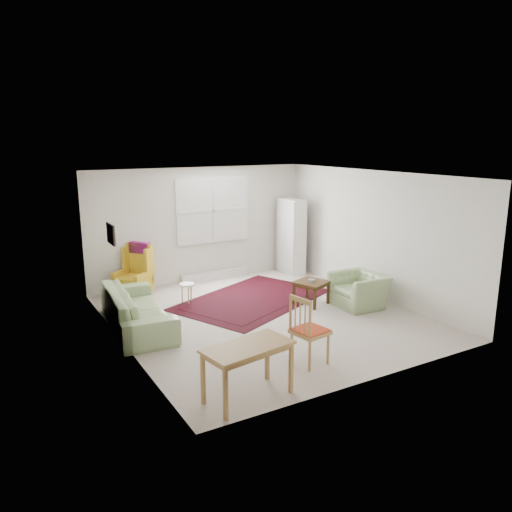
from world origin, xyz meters
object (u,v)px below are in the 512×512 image
stool (187,293)px  desk_chair (310,330)px  sofa (137,301)px  armchair (358,287)px  coffee_table (311,293)px  wingback_chair (132,271)px  desk (248,372)px  cabinet (291,236)px

stool → desk_chair: (0.46, -3.36, 0.31)m
stool → desk_chair: 3.40m
sofa → desk_chair: bearing=-141.5°
armchair → coffee_table: (-0.72, 0.52, -0.14)m
wingback_chair → stool: 1.26m
armchair → desk_chair: (-2.27, -1.58, 0.14)m
sofa → wingback_chair: (0.44, 1.71, 0.07)m
sofa → desk_chair: desk_chair is taller
coffee_table → desk: desk is taller
wingback_chair → cabinet: 3.78m
sofa → armchair: bearing=-98.6°
armchair → stool: bearing=-120.2°
armchair → cabinet: size_ratio=0.55×
sofa → cabinet: 4.53m
armchair → coffee_table: bearing=-122.9°
stool → cabinet: size_ratio=0.22×
sofa → armchair: sofa is taller
desk → armchair: bearing=29.7°
sofa → wingback_chair: wingback_chair is taller
stool → desk_chair: bearing=-82.2°
wingback_chair → stool: wingback_chair is taller
cabinet → coffee_table: bearing=-117.1°
armchair → wingback_chair: (-3.51, 2.71, 0.16)m
sofa → armchair: size_ratio=2.37×
wingback_chair → armchair: bearing=15.0°
stool → cabinet: cabinet is taller
wingback_chair → sofa: bearing=-51.7°
stool → sofa: bearing=-147.3°
coffee_table → wingback_chair: bearing=141.9°
desk → wingback_chair: bearing=90.3°
armchair → desk_chair: 2.78m
sofa → stool: bearing=-51.8°
armchair → wingback_chair: size_ratio=0.90×
armchair → cabinet: cabinet is taller
sofa → cabinet: (4.20, 1.65, 0.41)m
sofa → cabinet: bearing=-63.1°
wingback_chair → desk_chair: (1.24, -4.29, -0.02)m
desk_chair → stool: bearing=-1.0°
coffee_table → desk_chair: size_ratio=0.55×
sofa → desk: sofa is taller
wingback_chair → desk_chair: wingback_chair is taller
coffee_table → stool: size_ratio=1.43×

